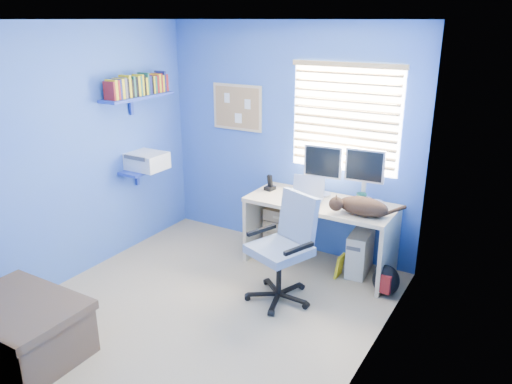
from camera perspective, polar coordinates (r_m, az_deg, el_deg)
The scene contains 23 objects.
floor at distance 4.73m, azimuth -5.73°, elevation -12.90°, with size 3.00×3.20×0.00m, color tan.
ceiling at distance 4.01m, azimuth -6.97°, elevation 18.98°, with size 3.00×3.20×0.00m, color white.
wall_back at distance 5.52m, azimuth 3.71°, elevation 6.01°, with size 3.00×0.01×2.50m, color #416DC1.
wall_front at distance 3.16m, azimuth -23.92°, elevation -5.97°, with size 3.00×0.01×2.50m, color #416DC1.
wall_left at distance 5.22m, azimuth -19.67°, elevation 4.13°, with size 0.01×3.20×2.50m, color #416DC1.
wall_right at distance 3.56m, azimuth 13.51°, elevation -2.05°, with size 0.01×3.20×2.50m, color #416DC1.
desk at distance 5.28m, azimuth 7.26°, elevation -4.85°, with size 1.51×0.65×0.74m, color #DCB680.
laptop at distance 5.10m, azimuth 5.71°, elevation 0.17°, with size 0.33×0.26×0.22m, color silver.
monitor_left at distance 5.24m, azimuth 7.69°, elevation 2.44°, with size 0.40×0.12×0.54m, color silver.
monitor_right at distance 5.17m, azimuth 12.32°, elevation 1.93°, with size 0.40×0.12×0.54m, color silver.
phone at distance 5.41m, azimuth 1.61°, elevation 1.09°, with size 0.09×0.11×0.17m, color black.
mug at distance 5.15m, azimuth 11.96°, elevation -0.69°, with size 0.10×0.09×0.10m, color #1E5A47.
cd_spindle at distance 5.05m, azimuth 13.54°, elevation -1.39°, with size 0.13×0.13×0.07m, color silver.
cat at distance 4.83m, azimuth 12.14°, elevation -1.61°, with size 0.48×0.25×0.17m, color black.
tower_pc at distance 5.30m, azimuth 11.81°, elevation -6.75°, with size 0.19×0.44×0.45m, color beige.
drawer_boxes at distance 5.60m, azimuth 3.04°, elevation -4.38°, with size 0.35×0.28×0.54m, color tan.
yellow_book at distance 5.21m, azimuth 9.53°, elevation -8.33°, with size 0.03×0.17×0.24m, color yellow.
backpack at distance 4.97m, azimuth 14.62°, elevation -9.72°, with size 0.26×0.20×0.31m, color black.
bed_corner at distance 4.41m, azimuth -25.21°, elevation -14.01°, with size 0.94×0.67×0.45m, color brown.
office_chair at distance 4.67m, azimuth 3.13°, elevation -7.95°, with size 0.76×0.76×1.01m.
window_blinds at distance 5.17m, azimuth 10.11°, elevation 8.26°, with size 1.15×0.05×1.10m.
corkboard at distance 5.76m, azimuth -2.16°, elevation 9.64°, with size 0.64×0.02×0.52m.
wall_shelves at distance 5.57m, azimuth -13.01°, elevation 7.61°, with size 0.42×0.90×1.05m.
Camera 1 is at (2.43, -3.19, 2.51)m, focal length 35.00 mm.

